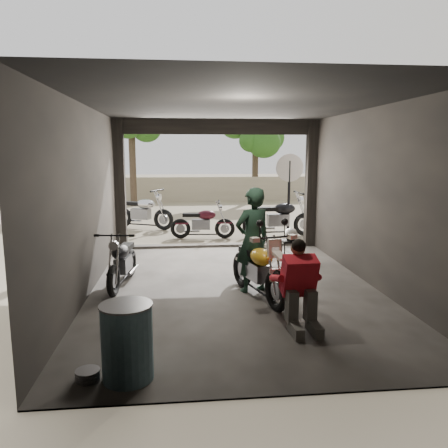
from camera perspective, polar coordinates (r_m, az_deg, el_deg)
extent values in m
plane|color=#7A6D56|center=(7.88, 1.35, -8.49)|extent=(80.00, 80.00, 0.00)
cube|color=#2D2B28|center=(7.87, 1.35, -8.43)|extent=(5.00, 7.00, 0.02)
plane|color=black|center=(7.53, 1.45, 15.34)|extent=(7.00, 7.00, 0.00)
cube|color=black|center=(4.13, 7.53, -2.18)|extent=(5.00, 0.02, 3.20)
cube|color=black|center=(7.64, -17.57, 2.80)|extent=(0.02, 7.00, 3.20)
cube|color=black|center=(8.23, 18.95, 3.18)|extent=(0.02, 7.00, 3.20)
cube|color=black|center=(10.94, -13.42, 4.86)|extent=(0.24, 0.24, 3.20)
cube|color=black|center=(11.34, 11.26, 5.09)|extent=(0.24, 0.24, 3.20)
cube|color=black|center=(10.91, -0.89, 12.57)|extent=(5.00, 0.16, 0.36)
cube|color=#2D2B28|center=(11.23, -0.89, -2.82)|extent=(5.00, 0.25, 0.08)
cube|color=gray|center=(21.53, -3.33, 4.57)|extent=(18.00, 0.30, 1.20)
cylinder|color=#382B1E|center=(20.05, -11.83, 7.44)|extent=(0.30, 0.30, 3.58)
ellipsoid|color=#1E4C14|center=(20.10, -12.06, 13.83)|extent=(2.20, 2.20, 3.14)
cylinder|color=#382B1E|center=(21.77, 4.09, 7.25)|extent=(0.30, 0.30, 3.20)
ellipsoid|color=#1E4C14|center=(21.79, 4.15, 12.51)|extent=(2.20, 2.20, 2.80)
imported|color=black|center=(7.51, 3.76, -2.17)|extent=(0.78, 0.66, 1.83)
cube|color=black|center=(9.74, 8.59, -2.21)|extent=(0.36, 0.36, 0.04)
cylinder|color=black|center=(9.62, 7.92, -3.80)|extent=(0.03, 0.03, 0.47)
cylinder|color=black|center=(9.69, 9.63, -3.74)|extent=(0.03, 0.03, 0.47)
cylinder|color=black|center=(9.90, 7.51, -3.41)|extent=(0.03, 0.03, 0.47)
cylinder|color=black|center=(9.97, 9.17, -3.36)|extent=(0.03, 0.03, 0.47)
ellipsoid|color=white|center=(9.67, 8.71, -1.33)|extent=(0.31, 0.33, 0.28)
cylinder|color=#426570|center=(4.90, -12.53, -14.95)|extent=(0.55, 0.55, 0.84)
cylinder|color=black|center=(12.59, 8.45, 3.23)|extent=(0.08, 0.08, 2.17)
cylinder|color=silver|center=(12.51, 8.58, 7.27)|extent=(0.79, 0.03, 0.79)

